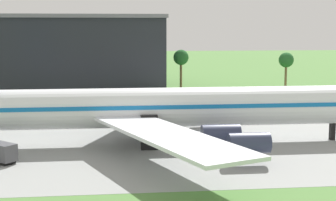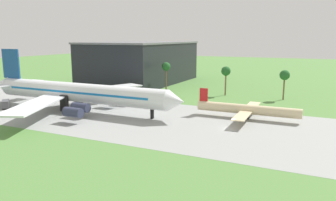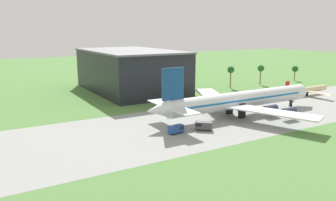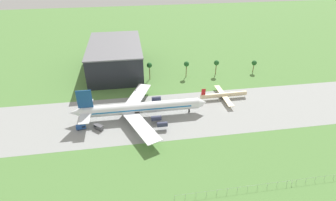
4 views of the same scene
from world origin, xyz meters
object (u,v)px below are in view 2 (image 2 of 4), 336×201
Objects in this scene: regional_aircraft at (247,110)px; terminal_building at (141,62)px; baggage_tug at (6,104)px; jet_airliner at (75,92)px.

terminal_building reaches higher than regional_aircraft.
baggage_tug is 0.08× the size of terminal_building.
baggage_tug is at bearing -159.68° from jet_airliner.
terminal_building is at bearing 83.37° from baggage_tug.
jet_airliner is 65.45m from terminal_building.
regional_aircraft is 0.46× the size of terminal_building.
jet_airliner is 2.56× the size of regional_aircraft.
terminal_building is at bearing 101.67° from jet_airliner.
regional_aircraft is 74.66m from baggage_tug.
jet_airliner is 23.36m from baggage_tug.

